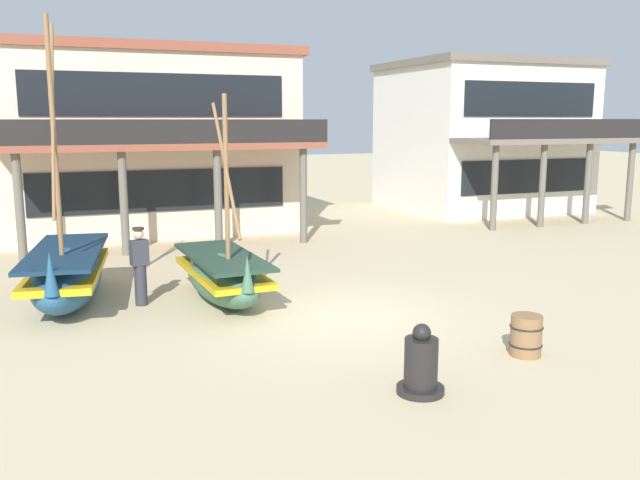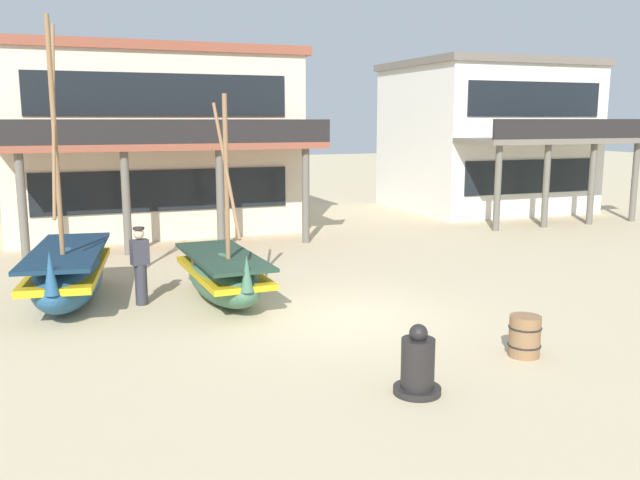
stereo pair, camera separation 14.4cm
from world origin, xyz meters
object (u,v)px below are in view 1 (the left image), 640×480
fishing_boat_near_left (223,275)px  fishing_boat_centre_large (67,274)px  capstan_winch (421,366)px  harbor_building_main (147,140)px  harbor_building_annex (482,136)px  wooden_barrel (526,335)px  fisherman_by_hull (140,267)px

fishing_boat_near_left → fishing_boat_centre_large: (-3.16, 0.98, 0.09)m
capstan_winch → fishing_boat_centre_large: bearing=123.5°
fishing_boat_near_left → capstan_winch: size_ratio=4.25×
fishing_boat_near_left → harbor_building_main: harbor_building_main is taller
fishing_boat_near_left → capstan_winch: bearing=-76.3°
capstan_winch → harbor_building_annex: harbor_building_annex is taller
wooden_barrel → harbor_building_annex: 19.80m
fishing_boat_near_left → fishing_boat_centre_large: 3.31m
fishing_boat_near_left → wooden_barrel: 6.57m
wooden_barrel → harbor_building_main: (-3.97, 16.38, 2.84)m
capstan_winch → fishing_boat_near_left: bearing=103.7°
fisherman_by_hull → harbor_building_annex: harbor_building_annex is taller
wooden_barrel → harbor_building_annex: size_ratio=0.08×
fishing_boat_near_left → wooden_barrel: fishing_boat_near_left is taller
harbor_building_annex → fisherman_by_hull: bearing=-145.9°
fishing_boat_near_left → harbor_building_annex: (14.43, 11.26, 2.62)m
fishing_boat_centre_large → harbor_building_main: (3.10, 10.13, 2.51)m
fishing_boat_near_left → fishing_boat_centre_large: fishing_boat_centre_large is taller
capstan_winch → wooden_barrel: size_ratio=1.49×
fishing_boat_near_left → wooden_barrel: (3.91, -5.27, -0.23)m
harbor_building_main → wooden_barrel: bearing=-76.4°
harbor_building_main → harbor_building_annex: bearing=0.6°
fishing_boat_centre_large → fisherman_by_hull: 1.59m
harbor_building_main → harbor_building_annex: 14.49m
wooden_barrel → fishing_boat_near_left: bearing=126.6°
fisherman_by_hull → wooden_barrel: size_ratio=2.41×
capstan_winch → wooden_barrel: 2.56m
harbor_building_annex → wooden_barrel: bearing=-122.5°
fishing_boat_near_left → harbor_building_annex: size_ratio=0.48×
fishing_boat_centre_large → fisherman_by_hull: bearing=-24.1°
fishing_boat_centre_large → wooden_barrel: bearing=-41.5°
fishing_boat_centre_large → harbor_building_annex: size_ratio=0.64×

